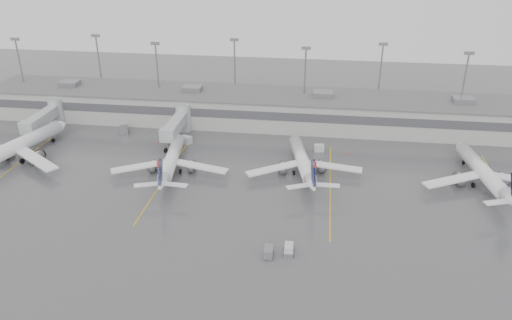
# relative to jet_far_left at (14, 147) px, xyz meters

# --- Properties ---
(ground) EXTENTS (260.00, 260.00, 0.00)m
(ground) POSITION_rel_jet_far_left_xyz_m (53.56, -26.58, -3.35)
(ground) COLOR #505053
(ground) RESTS_ON ground
(terminal) EXTENTS (152.00, 17.00, 9.45)m
(terminal) POSITION_rel_jet_far_left_xyz_m (53.55, 31.40, 0.82)
(terminal) COLOR #A5A5A0
(terminal) RESTS_ON ground
(light_masts) EXTENTS (142.40, 8.00, 20.60)m
(light_masts) POSITION_rel_jet_far_left_xyz_m (53.56, 37.17, 8.67)
(light_masts) COLOR gray
(light_masts) RESTS_ON ground
(jet_bridge_left) EXTENTS (4.00, 17.20, 7.00)m
(jet_bridge_left) POSITION_rel_jet_far_left_xyz_m (-1.94, 19.14, 0.52)
(jet_bridge_left) COLOR #A5A7AA
(jet_bridge_left) RESTS_ON ground
(jet_bridge_right) EXTENTS (4.00, 17.20, 7.00)m
(jet_bridge_right) POSITION_rel_jet_far_left_xyz_m (33.06, 19.14, 0.52)
(jet_bridge_right) COLOR #A5A7AA
(jet_bridge_right) RESTS_ON ground
(stand_markings) EXTENTS (105.25, 40.00, 0.01)m
(stand_markings) POSITION_rel_jet_far_left_xyz_m (53.56, -2.58, -3.35)
(stand_markings) COLOR gold
(stand_markings) RESTS_ON ground
(jet_far_left) EXTENTS (28.74, 32.64, 10.79)m
(jet_far_left) POSITION_rel_jet_far_left_xyz_m (0.00, 0.00, 0.00)
(jet_far_left) COLOR white
(jet_far_left) RESTS_ON ground
(jet_mid_left) EXTENTS (25.02, 28.21, 9.15)m
(jet_mid_left) POSITION_rel_jet_far_left_xyz_m (36.80, -0.89, -0.51)
(jet_mid_left) COLOR white
(jet_mid_left) RESTS_ON ground
(jet_mid_right) EXTENTS (24.60, 27.87, 9.13)m
(jet_mid_right) POSITION_rel_jet_far_left_xyz_m (65.03, 2.52, -0.52)
(jet_mid_right) COLOR white
(jet_mid_right) RESTS_ON ground
(jet_far_right) EXTENTS (26.60, 30.00, 9.73)m
(jet_far_right) POSITION_rel_jet_far_left_xyz_m (102.12, 1.74, -0.33)
(jet_far_right) COLOR white
(jet_far_right) RESTS_ON ground
(baggage_tug) EXTENTS (1.77, 2.67, 1.69)m
(baggage_tug) POSITION_rel_jet_far_left_xyz_m (64.35, -26.84, -2.70)
(baggage_tug) COLOR silver
(baggage_tug) RESTS_ON ground
(baggage_cart) EXTENTS (1.54, 2.59, 1.64)m
(baggage_cart) POSITION_rel_jet_far_left_xyz_m (61.15, -28.04, -2.50)
(baggage_cart) COLOR slate
(baggage_cart) RESTS_ON ground
(gse_uld_a) EXTENTS (2.70, 2.32, 1.61)m
(gse_uld_a) POSITION_rel_jet_far_left_xyz_m (-1.53, 9.72, -2.55)
(gse_uld_a) COLOR silver
(gse_uld_a) RESTS_ON ground
(gse_uld_b) EXTENTS (3.08, 2.57, 1.87)m
(gse_uld_b) POSITION_rel_jet_far_left_xyz_m (35.79, 14.90, -2.42)
(gse_uld_b) COLOR silver
(gse_uld_b) RESTS_ON ground
(gse_uld_c) EXTENTS (2.54, 1.89, 1.65)m
(gse_uld_c) POSITION_rel_jet_far_left_xyz_m (68.31, 14.70, -2.53)
(gse_uld_c) COLOR silver
(gse_uld_c) RESTS_ON ground
(gse_loader) EXTENTS (2.80, 3.54, 1.93)m
(gse_loader) POSITION_rel_jet_far_left_xyz_m (18.44, 18.80, -2.39)
(gse_loader) COLOR slate
(gse_loader) RESTS_ON ground
(cone_a) EXTENTS (0.46, 0.46, 0.73)m
(cone_a) POSITION_rel_jet_far_left_xyz_m (-2.98, 13.00, -2.99)
(cone_a) COLOR red
(cone_a) RESTS_ON ground
(cone_b) EXTENTS (0.40, 0.40, 0.63)m
(cone_b) POSITION_rel_jet_far_left_xyz_m (28.81, 13.99, -3.04)
(cone_b) COLOR red
(cone_b) RESTS_ON ground
(cone_c) EXTENTS (0.39, 0.39, 0.62)m
(cone_c) POSITION_rel_jet_far_left_xyz_m (74.88, 13.72, -3.04)
(cone_c) COLOR red
(cone_c) RESTS_ON ground
(cone_d) EXTENTS (0.48, 0.48, 0.77)m
(cone_d) POSITION_rel_jet_far_left_xyz_m (104.27, 4.05, -2.97)
(cone_d) COLOR red
(cone_d) RESTS_ON ground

